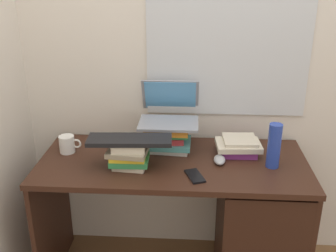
# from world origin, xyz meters

# --- Properties ---
(wall_back) EXTENTS (6.00, 0.06, 2.60)m
(wall_back) POSITION_xyz_m (0.00, 0.35, 1.30)
(wall_back) COLOR silver
(wall_back) RESTS_ON ground
(desk) EXTENTS (1.42, 0.62, 0.76)m
(desk) POSITION_xyz_m (0.36, -0.02, 0.41)
(desk) COLOR #381E14
(desk) RESTS_ON ground
(book_stack_tall) EXTENTS (0.25, 0.19, 0.15)m
(book_stack_tall) POSITION_xyz_m (-0.04, 0.13, 0.84)
(book_stack_tall) COLOR white
(book_stack_tall) RESTS_ON desk
(book_stack_keyboard_riser) EXTENTS (0.21, 0.18, 0.14)m
(book_stack_keyboard_riser) POSITION_xyz_m (-0.22, -0.09, 0.83)
(book_stack_keyboard_riser) COLOR beige
(book_stack_keyboard_riser) RESTS_ON desk
(book_stack_side) EXTENTS (0.25, 0.20, 0.09)m
(book_stack_side) POSITION_xyz_m (0.35, 0.11, 0.80)
(book_stack_side) COLOR #8C338C
(book_stack_side) RESTS_ON desk
(laptop) EXTENTS (0.32, 0.32, 0.22)m
(laptop) POSITION_xyz_m (-0.03, 0.20, 0.96)
(laptop) COLOR gray
(laptop) RESTS_ON book_stack_tall
(keyboard) EXTENTS (0.43, 0.16, 0.02)m
(keyboard) POSITION_xyz_m (-0.21, -0.09, 0.91)
(keyboard) COLOR black
(keyboard) RESTS_ON book_stack_keyboard_riser
(computer_mouse) EXTENTS (0.06, 0.10, 0.04)m
(computer_mouse) POSITION_xyz_m (0.24, -0.01, 0.78)
(computer_mouse) COLOR #A5A8AD
(computer_mouse) RESTS_ON desk
(mug) EXTENTS (0.12, 0.08, 0.10)m
(mug) POSITION_xyz_m (-0.58, 0.06, 0.81)
(mug) COLOR white
(mug) RESTS_ON desk
(water_bottle) EXTENTS (0.07, 0.07, 0.23)m
(water_bottle) POSITION_xyz_m (0.51, -0.04, 0.88)
(water_bottle) COLOR #263FA5
(water_bottle) RESTS_ON desk
(cell_phone) EXTENTS (0.11, 0.15, 0.01)m
(cell_phone) POSITION_xyz_m (0.12, -0.17, 0.77)
(cell_phone) COLOR black
(cell_phone) RESTS_ON desk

